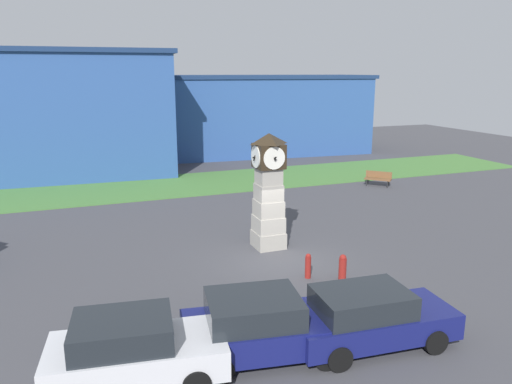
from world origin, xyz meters
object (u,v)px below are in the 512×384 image
at_px(bollard_mid_row, 308,266).
at_px(car_by_building, 369,317).
at_px(bench, 378,178).
at_px(bollard_near_tower, 343,267).
at_px(car_near_tower, 262,326).
at_px(car_navy_sedan, 133,350).
at_px(clock_tower, 269,192).

relative_size(bollard_mid_row, car_by_building, 0.20).
xyz_separation_m(bollard_mid_row, bench, (10.54, 11.19, 0.08)).
bearing_deg(bollard_mid_row, bollard_near_tower, -26.37).
xyz_separation_m(bollard_mid_row, car_near_tower, (-3.26, -3.91, 0.36)).
bearing_deg(bollard_mid_row, car_navy_sedan, -148.85).
relative_size(car_navy_sedan, bench, 2.79).
bearing_deg(bollard_near_tower, clock_tower, 106.11).
bearing_deg(car_navy_sedan, car_by_building, -5.65).
distance_m(bollard_near_tower, bollard_mid_row, 1.18).
bearing_deg(bench, clock_tower, -143.72).
bearing_deg(car_by_building, clock_tower, 86.86).
bearing_deg(car_near_tower, clock_tower, 66.44).
xyz_separation_m(car_by_building, bench, (11.05, 15.64, -0.26)).
xyz_separation_m(car_near_tower, car_by_building, (2.75, -0.55, -0.02)).
height_order(car_navy_sedan, bench, car_navy_sedan).
bearing_deg(car_near_tower, car_navy_sedan, 179.35).
bearing_deg(car_by_building, bollard_mid_row, 83.49).
relative_size(bollard_mid_row, car_near_tower, 0.20).
bearing_deg(clock_tower, car_by_building, -93.14).
bearing_deg(bollard_near_tower, bollard_mid_row, 153.63).
height_order(bollard_near_tower, bollard_mid_row, bollard_near_tower).
distance_m(clock_tower, bollard_near_tower, 4.48).
bearing_deg(car_navy_sedan, bench, 41.63).
xyz_separation_m(clock_tower, car_navy_sedan, (-6.33, -7.27, -1.49)).
bearing_deg(bollard_mid_row, clock_tower, 91.30).
height_order(bollard_near_tower, bench, bench).
relative_size(car_by_building, bench, 2.92).
bearing_deg(car_near_tower, bench, 47.57).
distance_m(bollard_mid_row, car_near_tower, 5.10).
distance_m(clock_tower, car_near_tower, 8.11).
height_order(bollard_mid_row, car_near_tower, car_near_tower).
distance_m(bollard_near_tower, car_navy_sedan, 8.18).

